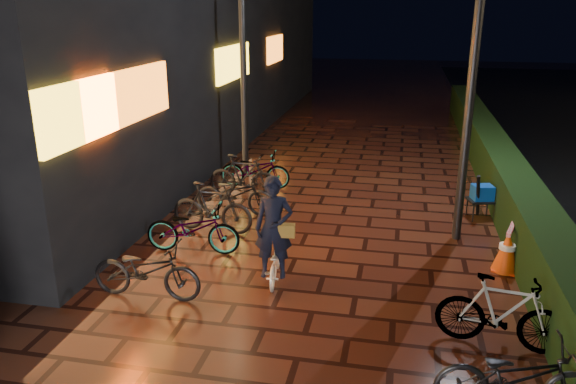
# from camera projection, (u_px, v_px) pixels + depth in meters

# --- Properties ---
(ground) EXTENTS (80.00, 80.00, 0.00)m
(ground) POSITION_uv_depth(u_px,v_px,m) (297.00, 359.00, 6.77)
(ground) COLOR #381911
(ground) RESTS_ON ground
(hedge) EXTENTS (0.70, 20.00, 1.00)m
(hedge) POSITION_uv_depth(u_px,v_px,m) (495.00, 162.00, 13.41)
(hedge) COLOR black
(hedge) RESTS_ON ground
(lamp_post_hedge) EXTENTS (0.56, 0.18, 5.81)m
(lamp_post_hedge) POSITION_uv_depth(u_px,v_px,m) (474.00, 60.00, 9.27)
(lamp_post_hedge) COLOR black
(lamp_post_hedge) RESTS_ON ground
(lamp_post_sf) EXTENTS (0.56, 0.16, 5.87)m
(lamp_post_sf) POSITION_uv_depth(u_px,v_px,m) (243.00, 42.00, 13.28)
(lamp_post_sf) COLOR black
(lamp_post_sf) RESTS_ON ground
(cyclist) EXTENTS (0.63, 1.22, 1.69)m
(cyclist) POSITION_uv_depth(u_px,v_px,m) (274.00, 243.00, 8.50)
(cyclist) COLOR white
(cyclist) RESTS_ON ground
(traffic_barrier) EXTENTS (0.82, 1.66, 0.68)m
(traffic_barrier) POSITION_uv_depth(u_px,v_px,m) (512.00, 237.00, 9.46)
(traffic_barrier) COLOR #EB4C0C
(traffic_barrier) RESTS_ON ground
(cart_assembly) EXTENTS (0.62, 0.66, 0.99)m
(cart_assembly) POSITION_uv_depth(u_px,v_px,m) (482.00, 194.00, 11.06)
(cart_assembly) COLOR black
(cart_assembly) RESTS_ON ground
(parked_bikes_storefront) EXTENTS (1.90, 5.95, 0.96)m
(parked_bikes_storefront) POSITION_uv_depth(u_px,v_px,m) (219.00, 203.00, 10.76)
(parked_bikes_storefront) COLOR black
(parked_bikes_storefront) RESTS_ON ground
(parked_bikes_hedge) EXTENTS (1.70, 1.92, 0.96)m
(parked_bikes_hedge) POSITION_uv_depth(u_px,v_px,m) (509.00, 345.00, 6.26)
(parked_bikes_hedge) COLOR black
(parked_bikes_hedge) RESTS_ON ground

